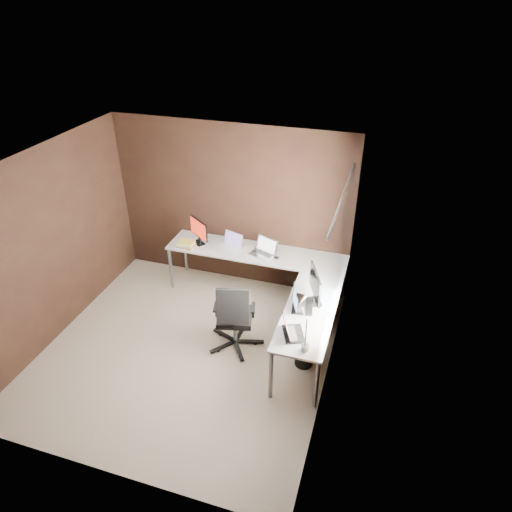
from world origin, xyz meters
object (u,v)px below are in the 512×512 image
at_px(monitor_left, 199,230).
at_px(desk_lamp, 302,315).
at_px(laptop_black_small, 291,331).
at_px(laptop_black_big, 300,302).
at_px(wastebasket, 304,356).
at_px(laptop_white, 231,244).
at_px(laptop_silver, 264,251).
at_px(book_stack, 186,244).
at_px(office_chair, 235,328).
at_px(drawer_pedestal, 314,301).
at_px(monitor_right, 315,285).

bearing_deg(monitor_left, desk_lamp, -6.14).
bearing_deg(laptop_black_small, laptop_black_big, -20.75).
bearing_deg(wastebasket, laptop_black_big, 122.74).
bearing_deg(laptop_white, laptop_silver, 14.61).
bearing_deg(laptop_silver, desk_lamp, -39.08).
relative_size(book_stack, wastebasket, 0.99).
height_order(laptop_black_small, office_chair, office_chair).
height_order(laptop_white, laptop_silver, laptop_silver).
height_order(laptop_white, desk_lamp, desk_lamp).
relative_size(laptop_silver, book_stack, 1.63).
height_order(office_chair, wastebasket, office_chair).
xyz_separation_m(laptop_white, laptop_black_small, (1.30, -1.62, -0.00)).
bearing_deg(laptop_white, laptop_black_small, -32.66).
bearing_deg(drawer_pedestal, monitor_right, -81.48).
height_order(drawer_pedestal, book_stack, book_stack).
height_order(laptop_white, office_chair, office_chair).
xyz_separation_m(monitor_right, laptop_black_big, (-0.15, -0.13, -0.20)).
xyz_separation_m(drawer_pedestal, wastebasket, (0.07, -0.93, -0.17)).
xyz_separation_m(laptop_white, book_stack, (-0.65, -0.17, -0.01)).
relative_size(drawer_pedestal, monitor_right, 1.18).
bearing_deg(book_stack, monitor_left, 44.41).
xyz_separation_m(monitor_left, office_chair, (0.98, -1.21, -0.65)).
xyz_separation_m(laptop_black_big, book_stack, (-1.93, 0.91, -0.01)).
relative_size(monitor_left, laptop_white, 1.02).
bearing_deg(laptop_white, laptop_black_big, -21.51).
xyz_separation_m(monitor_left, laptop_white, (0.50, 0.02, -0.17)).
relative_size(book_stack, desk_lamp, 0.40).
distance_m(drawer_pedestal, office_chair, 1.23).
relative_size(drawer_pedestal, laptop_black_big, 1.53).
bearing_deg(monitor_left, laptop_black_small, -6.02).
xyz_separation_m(laptop_silver, office_chair, (-0.04, -1.19, -0.48)).
distance_m(monitor_left, desk_lamp, 2.60).
xyz_separation_m(drawer_pedestal, laptop_silver, (-0.82, 0.32, 0.48)).
bearing_deg(office_chair, monitor_right, 1.29).
relative_size(laptop_black_small, desk_lamp, 0.58).
relative_size(laptop_black_small, office_chair, 0.37).
bearing_deg(laptop_black_small, monitor_left, 25.63).
bearing_deg(desk_lamp, office_chair, 169.46).
relative_size(drawer_pedestal, office_chair, 0.59).
bearing_deg(monitor_left, drawer_pedestal, 25.30).
xyz_separation_m(drawer_pedestal, book_stack, (-2.00, 0.19, 0.47)).
height_order(desk_lamp, office_chair, desk_lamp).
bearing_deg(drawer_pedestal, monitor_left, 169.59).
xyz_separation_m(laptop_black_big, desk_lamp, (0.15, -0.67, 0.36)).
xyz_separation_m(desk_lamp, wastebasket, (-0.02, 0.46, -1.01)).
bearing_deg(laptop_black_small, desk_lamp, -155.97).
height_order(drawer_pedestal, office_chair, office_chair).
height_order(book_stack, office_chair, office_chair).
bearing_deg(desk_lamp, book_stack, 160.94).
relative_size(desk_lamp, office_chair, 0.64).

